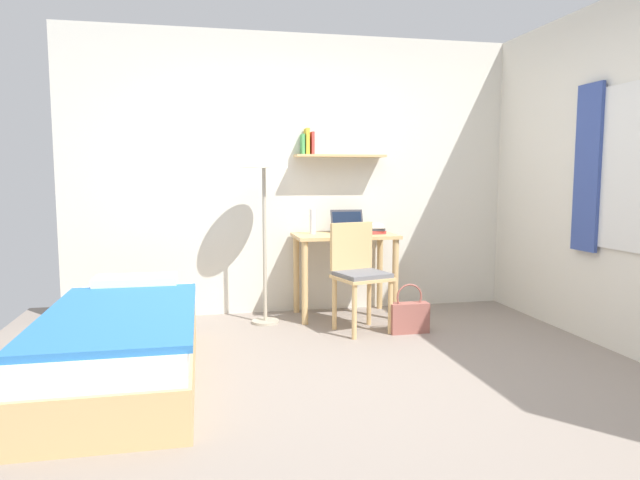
{
  "coord_description": "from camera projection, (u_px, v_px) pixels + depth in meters",
  "views": [
    {
      "loc": [
        -0.97,
        -3.31,
        1.29
      ],
      "look_at": [
        -0.17,
        0.51,
        0.85
      ],
      "focal_mm": 31.94,
      "sensor_mm": 36.0,
      "label": 1
    }
  ],
  "objects": [
    {
      "name": "desk",
      "position": [
        345.0,
        251.0,
        5.21
      ],
      "size": [
        0.92,
        0.55,
        0.76
      ],
      "color": "tan",
      "rests_on": "ground_plane"
    },
    {
      "name": "desk_chair",
      "position": [
        359.0,
        271.0,
        4.74
      ],
      "size": [
        0.51,
        0.49,
        0.9
      ],
      "color": "tan",
      "rests_on": "ground_plane"
    },
    {
      "name": "laptop",
      "position": [
        348.0,
        227.0,
        5.29
      ],
      "size": [
        0.31,
        0.23,
        0.21
      ],
      "color": "#2D2D33",
      "rests_on": "desk"
    },
    {
      "name": "handbag",
      "position": [
        409.0,
        316.0,
        4.7
      ],
      "size": [
        0.32,
        0.11,
        0.41
      ],
      "color": "#99564C",
      "rests_on": "ground_plane"
    },
    {
      "name": "bed",
      "position": [
        124.0,
        344.0,
        3.58
      ],
      "size": [
        0.88,
        1.99,
        0.54
      ],
      "color": "tan",
      "rests_on": "ground_plane"
    },
    {
      "name": "water_bottle",
      "position": [
        313.0,
        222.0,
        5.2
      ],
      "size": [
        0.06,
        0.06,
        0.23
      ],
      "primitive_type": "cylinder",
      "color": "silver",
      "rests_on": "desk"
    },
    {
      "name": "wall_back",
      "position": [
        304.0,
        175.0,
        5.39
      ],
      "size": [
        4.4,
        0.27,
        2.6
      ],
      "color": "silver",
      "rests_on": "ground_plane"
    },
    {
      "name": "ground_plane",
      "position": [
        363.0,
        383.0,
        3.56
      ],
      "size": [
        5.28,
        5.28,
        0.0
      ],
      "primitive_type": "plane",
      "color": "gray"
    },
    {
      "name": "standing_lamp",
      "position": [
        264.0,
        164.0,
        4.87
      ],
      "size": [
        0.42,
        0.42,
        1.58
      ],
      "color": "#B2A893",
      "rests_on": "ground_plane"
    },
    {
      "name": "book_stack",
      "position": [
        374.0,
        229.0,
        5.25
      ],
      "size": [
        0.18,
        0.24,
        0.09
      ],
      "color": "#D13D38",
      "rests_on": "desk"
    }
  ]
}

